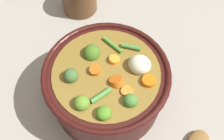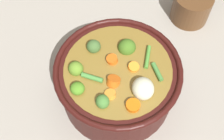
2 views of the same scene
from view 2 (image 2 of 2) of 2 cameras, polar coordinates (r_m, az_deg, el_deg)
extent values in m
plane|color=#9E998E|center=(0.70, 1.00, -4.63)|extent=(1.10, 1.10, 0.00)
cylinder|color=#38110F|center=(0.64, 1.08, -2.40)|extent=(0.26, 0.26, 0.11)
torus|color=#38110F|center=(0.60, 1.17, 0.20)|extent=(0.27, 0.27, 0.01)
cylinder|color=olive|center=(0.64, 1.09, -2.20)|extent=(0.23, 0.23, 0.11)
ellipsoid|color=#447121|center=(0.62, 2.93, 4.46)|extent=(0.04, 0.05, 0.04)
ellipsoid|color=#518D25|center=(0.57, -6.95, -3.45)|extent=(0.04, 0.04, 0.02)
ellipsoid|color=olive|center=(0.59, -7.15, 0.27)|extent=(0.04, 0.04, 0.03)
ellipsoid|color=#436932|center=(0.62, -3.64, 4.67)|extent=(0.04, 0.04, 0.03)
ellipsoid|color=#478036|center=(0.55, -1.88, -6.23)|extent=(0.03, 0.03, 0.03)
cylinder|color=orange|center=(0.55, 4.12, -7.08)|extent=(0.03, 0.03, 0.02)
cylinder|color=orange|center=(0.58, 0.28, -2.24)|extent=(0.04, 0.04, 0.03)
cylinder|color=orange|center=(0.60, 0.24, 2.06)|extent=(0.03, 0.03, 0.02)
cylinder|color=orange|center=(0.59, 4.23, 0.51)|extent=(0.03, 0.03, 0.02)
cylinder|color=orange|center=(0.56, -0.35, -4.86)|extent=(0.03, 0.02, 0.02)
ellipsoid|color=beige|center=(0.57, 6.12, -3.65)|extent=(0.06, 0.06, 0.04)
cylinder|color=#4A8B3D|center=(0.59, 8.91, -0.35)|extent=(0.04, 0.02, 0.01)
cylinder|color=#4F9336|center=(0.61, 7.03, 2.60)|extent=(0.05, 0.04, 0.01)
cylinder|color=#4C9240|center=(0.58, -3.95, -1.48)|extent=(0.04, 0.04, 0.01)
cylinder|color=brown|center=(0.83, 15.38, 11.87)|extent=(0.10, 0.10, 0.08)
camera|label=1|loc=(0.26, -57.98, 20.04)|focal=40.69mm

